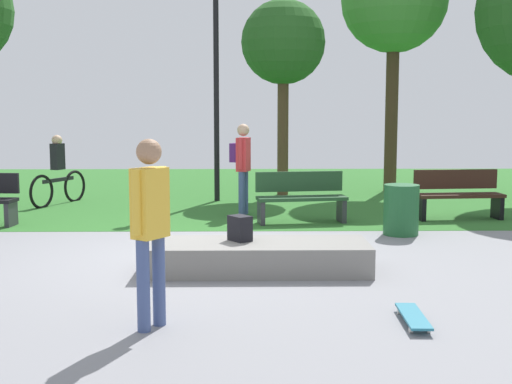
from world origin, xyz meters
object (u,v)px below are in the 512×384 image
Objects in this scene: park_bench_near_path at (458,193)px; trash_bin at (401,210)px; tree_broad_elm at (394,1)px; tree_young_birch at (283,44)px; skater_performing_trick at (150,218)px; cyclist_on_bicycle at (58,175)px; concrete_ledge at (256,257)px; lamp_post at (216,67)px; pedestrian_with_backpack at (242,160)px; park_bench_far_right at (301,196)px; skateboard_by_ledge at (413,316)px; backpack_on_ledge at (240,228)px.

trash_bin is (-1.42, -1.57, -0.07)m from park_bench_near_path.
tree_broad_elm is 3.00m from tree_young_birch.
cyclist_on_bicycle is (-3.16, 8.28, -0.40)m from skater_performing_trick.
concrete_ledge is 8.37m from tree_young_birch.
lamp_post reaches higher than concrete_ledge.
concrete_ledge is at bearing -134.35° from trash_bin.
lamp_post is 5.79m from trash_bin.
tree_young_birch is (0.75, 7.63, 3.36)m from concrete_ledge.
lamp_post is 4.13m from cyclist_on_bicycle.
pedestrian_with_backpack is 1.03× the size of cyclist_on_bicycle.
skater_performing_trick reaches higher than park_bench_far_right.
tree_broad_elm reaches higher than concrete_ledge.
cyclist_on_bicycle is at bearing -162.46° from tree_young_birch.
skateboard_by_ledge is 0.99× the size of trash_bin.
skateboard_by_ledge is 6.88m from pedestrian_with_backpack.
pedestrian_with_backpack is at bearing 92.58° from concrete_ledge.
backpack_on_ledge is at bearing -106.67° from park_bench_far_right.
park_bench_far_right is at bearing 95.96° from skateboard_by_ledge.
park_bench_near_path is 0.27× the size of tree_broad_elm.
concrete_ledge is 10.03m from tree_broad_elm.
lamp_post reaches higher than cyclist_on_bicycle.
pedestrian_with_backpack reaches higher than backpack_on_ledge.
lamp_post reaches higher than park_bench_far_right.
skater_performing_trick is 10.30m from tree_young_birch.
lamp_post reaches higher than backpack_on_ledge.
lamp_post is at bearing 150.84° from park_bench_near_path.
skateboard_by_ledge is 6.54m from park_bench_near_path.
tree_broad_elm is 4.88m from lamp_post.
concrete_ledge is at bearing 124.85° from skateboard_by_ledge.
tree_young_birch is (0.95, 7.54, 3.02)m from backpack_on_ledge.
pedestrian_with_backpack is at bearing 83.25° from skater_performing_trick.
pedestrian_with_backpack is at bearing 172.74° from park_bench_near_path.
trash_bin is (1.53, -1.21, -0.07)m from park_bench_far_right.
lamp_post is (-4.58, 2.56, 2.48)m from park_bench_near_path.
park_bench_near_path is at bearing -49.87° from tree_young_birch.
backpack_on_ledge is at bearing -135.75° from park_bench_near_path.
park_bench_near_path is (2.95, 0.36, 0.00)m from park_bench_far_right.
park_bench_far_right is 6.76m from tree_broad_elm.
lamp_post is 2.85m from pedestrian_with_backpack.
lamp_post is (-1.63, 2.92, 2.48)m from park_bench_far_right.
cyclist_on_bicycle is at bearing 124.36° from concrete_ledge.
backpack_on_ledge is at bearing -97.20° from tree_young_birch.
tree_young_birch is (-2.72, -0.66, -1.09)m from tree_broad_elm.
skateboard_by_ledge is 9.93m from cyclist_on_bicycle.
pedestrian_with_backpack is at bearing -74.33° from lamp_post.
concrete_ledge is 0.56× the size of lamp_post.
trash_bin is 7.49m from cyclist_on_bicycle.
lamp_post reaches higher than pedestrian_with_backpack.
skateboard_by_ledge is at bearing -111.11° from park_bench_near_path.
pedestrian_with_backpack is (0.57, -2.05, -1.90)m from lamp_post.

